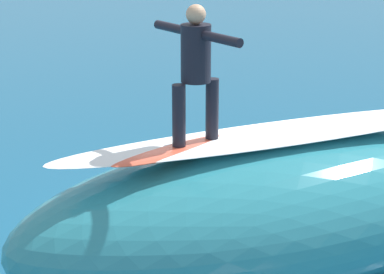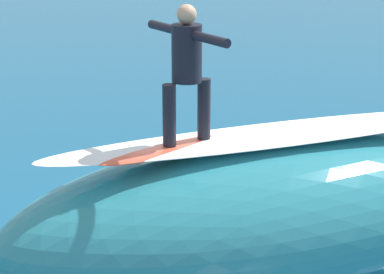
# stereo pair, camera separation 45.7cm
# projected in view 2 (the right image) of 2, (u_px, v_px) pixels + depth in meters

# --- Properties ---
(ground_plane) EXTENTS (120.00, 120.00, 0.00)m
(ground_plane) POSITION_uv_depth(u_px,v_px,m) (217.00, 229.00, 10.33)
(ground_plane) COLOR #145175
(wave_crest) EXTENTS (6.70, 3.38, 1.84)m
(wave_crest) POSITION_uv_depth(u_px,v_px,m) (273.00, 213.00, 8.58)
(wave_crest) COLOR teal
(wave_crest) RESTS_ON ground_plane
(wave_foam_lip) EXTENTS (5.50, 1.68, 0.08)m
(wave_foam_lip) POSITION_uv_depth(u_px,v_px,m) (276.00, 135.00, 8.29)
(wave_foam_lip) COLOR white
(wave_foam_lip) RESTS_ON wave_crest
(surfboard_riding) EXTENTS (2.18, 1.26, 0.08)m
(surfboard_riding) POSITION_uv_depth(u_px,v_px,m) (187.00, 145.00, 7.92)
(surfboard_riding) COLOR #E0563D
(surfboard_riding) RESTS_ON wave_crest
(surfer_riding) EXTENTS (0.61, 1.32, 1.47)m
(surfer_riding) POSITION_uv_depth(u_px,v_px,m) (187.00, 64.00, 7.65)
(surfer_riding) COLOR black
(surfer_riding) RESTS_ON surfboard_riding
(surfboard_paddling) EXTENTS (1.22, 2.30, 0.06)m
(surfboard_paddling) POSITION_uv_depth(u_px,v_px,m) (195.00, 176.00, 12.20)
(surfboard_paddling) COLOR #E0563D
(surfboard_paddling) RESTS_ON ground_plane
(surfer_paddling) EXTENTS (0.69, 1.56, 0.29)m
(surfer_paddling) POSITION_uv_depth(u_px,v_px,m) (192.00, 165.00, 12.25)
(surfer_paddling) COLOR black
(surfer_paddling) RESTS_ON surfboard_paddling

